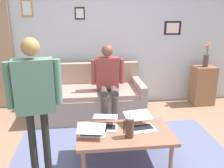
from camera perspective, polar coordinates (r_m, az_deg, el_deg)
name	(u,v)px	position (r m, az deg, el deg)	size (l,w,h in m)	color
ground_plane	(116,166)	(3.17, 0.94, -18.44)	(7.68, 7.68, 0.00)	#957258
area_rug	(125,166)	(3.16, 3.10, -18.45)	(2.83, 2.32, 0.01)	slate
back_wall	(101,35)	(4.79, -2.49, 11.17)	(7.04, 0.11, 2.70)	silver
couch	(90,98)	(4.42, -5.04, -3.35)	(1.84, 0.91, 0.88)	tan
coffee_table	(124,135)	(3.05, 2.89, -11.72)	(1.15, 0.70, 0.41)	#945F49
laptop_left	(105,124)	(3.12, -1.59, -9.24)	(0.36, 0.36, 0.13)	silver
laptop_center	(140,124)	(3.14, 6.56, -9.12)	(0.39, 0.42, 0.15)	silver
laptop_right	(92,132)	(2.95, -4.63, -10.95)	(0.37, 0.34, 0.14)	silver
french_press	(130,127)	(2.87, 4.09, -9.90)	(0.12, 0.10, 0.28)	#4C3323
side_shelf	(203,85)	(5.20, 20.32, -0.30)	(0.42, 0.32, 0.77)	#8F623E
flower_vase	(206,58)	(5.08, 20.97, 5.63)	(0.10, 0.11, 0.46)	#4F3B36
person_standing	(35,93)	(2.65, -17.47, -1.98)	(0.56, 0.24, 1.58)	black
person_seated	(108,79)	(4.09, -0.97, 1.27)	(0.55, 0.51, 1.28)	#4C433D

